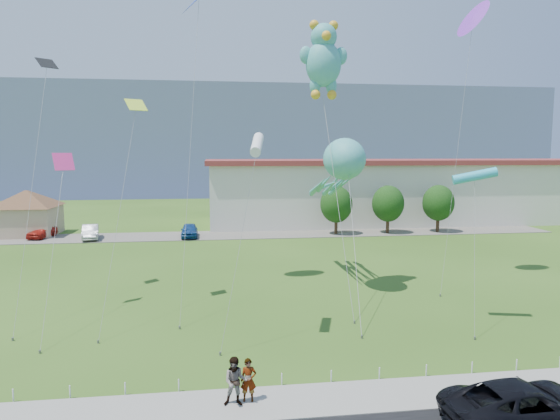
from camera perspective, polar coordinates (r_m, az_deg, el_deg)
The scene contains 25 objects.
ground at distance 22.20m, azimuth 2.41°, elevation -17.76°, with size 160.00×160.00×0.00m, color #305117.
sidewalk at distance 19.75m, azimuth 3.90°, elevation -20.87°, with size 80.00×2.50×0.10m, color gray.
parking_strip at distance 55.77m, azimuth -3.88°, elevation -2.82°, with size 70.00×6.00×0.06m, color #59544C.
hill_ridge at distance 139.99m, azimuth -6.24°, elevation 7.94°, with size 160.00×50.00×25.00m, color slate.
pavilion at distance 61.71m, azimuth -26.94°, elevation 0.19°, with size 9.20×9.20×5.00m.
warehouse at distance 70.59m, azimuth 17.15°, elevation 2.23°, with size 61.00×15.00×8.20m.
rope_fence at distance 20.93m, azimuth 3.07°, elevation -18.58°, with size 26.05×0.05×0.50m.
tree_near at distance 55.88m, azimuth 6.45°, elevation 0.64°, with size 3.60×3.60×5.47m.
tree_mid at distance 57.63m, azimuth 12.25°, elevation 0.71°, with size 3.60×3.60×5.47m.
tree_far at distance 59.94m, azimuth 17.65°, elevation 0.77°, with size 3.60×3.60×5.47m.
suv at distance 19.48m, azimuth 26.23°, elevation -19.44°, with size 2.52×5.46×1.52m, color black.
pedestrian_left at distance 19.25m, azimuth -3.62°, elevation -18.82°, with size 0.58×0.38×1.59m, color gray.
pedestrian_right at distance 18.97m, azimuth -5.11°, elevation -18.92°, with size 0.86×0.67×1.78m, color gray.
parked_car_red at distance 59.10m, azimuth -25.55°, elevation -2.22°, with size 1.64×4.07×1.39m, color #B12015.
parked_car_silver at distance 56.31m, azimuth -20.86°, elevation -2.36°, with size 1.58×4.53×1.49m, color #A9A8AF.
parked_car_blue at distance 54.64m, azimuth -10.32°, elevation -2.30°, with size 1.74×4.31×1.47m, color navy.
octopus_kite at distance 33.74m, azimuth 6.77°, elevation 4.53°, with size 2.69×15.24×10.07m.
teddy_bear_kite at distance 33.36m, azimuth 5.00°, elevation 16.91°, with size 3.10×7.93×17.47m.
small_kite_pink at distance 30.48m, azimuth -23.70°, elevation 3.33°, with size 1.29×7.52×9.06m.
small_kite_blue at distance 35.11m, azimuth -9.30°, elevation 22.17°, with size 2.07×9.20×19.82m.
small_kite_yellow at distance 30.15m, azimuth -16.54°, elevation 8.89°, with size 1.90×7.16×12.35m.
small_kite_purple at distance 39.01m, azimuth 21.11°, elevation 19.16°, with size 4.68×5.04×19.06m.
small_kite_white at distance 24.01m, azimuth -2.67°, elevation 7.31°, with size 2.21×3.26×9.97m.
small_kite_black at distance 34.31m, azimuth -25.45°, elevation 11.94°, with size 1.29×9.48×15.14m.
small_kite_cyan at distance 27.90m, azimuth 21.36°, elevation 3.53°, with size 1.18×3.47×8.37m.
Camera 1 is at (-3.57, -19.90, 9.16)m, focal length 32.00 mm.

